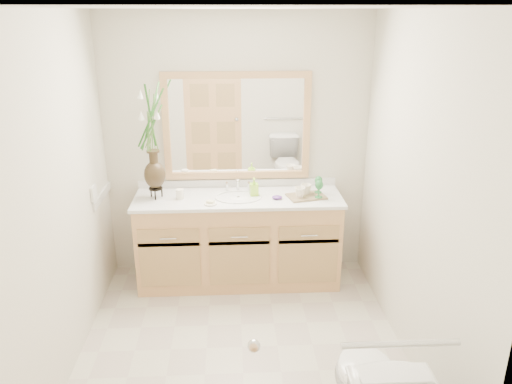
{
  "coord_description": "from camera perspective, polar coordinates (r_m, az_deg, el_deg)",
  "views": [
    {
      "loc": [
        -0.06,
        -3.13,
        2.38
      ],
      "look_at": [
        0.14,
        0.65,
        1.0
      ],
      "focal_mm": 35.0,
      "sensor_mm": 36.0,
      "label": 1
    }
  ],
  "objects": [
    {
      "name": "purple_dish",
      "position": [
        4.37,
        2.43,
        -0.61
      ],
      "size": [
        0.11,
        0.1,
        0.03
      ],
      "primitive_type": "ellipsoid",
      "rotation": [
        0.0,
        0.0,
        -0.33
      ],
      "color": "#532A7E",
      "rests_on": "counter"
    },
    {
      "name": "goblet_front",
      "position": [
        4.36,
        7.22,
        0.7
      ],
      "size": [
        0.07,
        0.07,
        0.16
      ],
      "color": "#257033",
      "rests_on": "tray"
    },
    {
      "name": "soap_dish",
      "position": [
        4.26,
        -5.23,
        -1.28
      ],
      "size": [
        0.11,
        0.11,
        0.03
      ],
      "color": "white",
      "rests_on": "counter"
    },
    {
      "name": "ceiling",
      "position": [
        3.13,
        -2.04,
        20.33
      ],
      "size": [
        2.4,
        2.6,
        0.02
      ],
      "primitive_type": "cube",
      "color": "white",
      "rests_on": "wall_back"
    },
    {
      "name": "floor",
      "position": [
        3.93,
        -1.6,
        -17.29
      ],
      "size": [
        2.6,
        2.6,
        0.0
      ],
      "primitive_type": "plane",
      "color": "beige",
      "rests_on": "ground"
    },
    {
      "name": "mug_right",
      "position": [
        4.45,
        5.74,
        0.36
      ],
      "size": [
        0.13,
        0.12,
        0.1
      ],
      "primitive_type": "imported",
      "rotation": [
        0.0,
        0.0,
        0.43
      ],
      "color": "white",
      "rests_on": "tray"
    },
    {
      "name": "wall_right",
      "position": [
        3.57,
        17.82,
        -0.31
      ],
      "size": [
        0.02,
        2.6,
        2.4
      ],
      "primitive_type": "cube",
      "color": "beige",
      "rests_on": "floor"
    },
    {
      "name": "vanity",
      "position": [
        4.59,
        -1.98,
        -5.57
      ],
      "size": [
        1.8,
        0.55,
        0.8
      ],
      "color": "tan",
      "rests_on": "floor"
    },
    {
      "name": "door",
      "position": [
        2.32,
        -8.74,
        -16.88
      ],
      "size": [
        0.8,
        0.03,
        2.0
      ],
      "primitive_type": "cube",
      "color": "tan",
      "rests_on": "floor"
    },
    {
      "name": "grab_bar",
      "position": [
        2.47,
        16.19,
        -16.34
      ],
      "size": [
        0.55,
        0.03,
        0.03
      ],
      "primitive_type": "cylinder",
      "rotation": [
        0.0,
        1.57,
        0.0
      ],
      "color": "silver",
      "rests_on": "wall_front"
    },
    {
      "name": "mug_left",
      "position": [
        4.37,
        5.04,
        0.02
      ],
      "size": [
        0.12,
        0.11,
        0.09
      ],
      "primitive_type": "imported",
      "rotation": [
        0.0,
        0.0,
        -0.3
      ],
      "color": "white",
      "rests_on": "tray"
    },
    {
      "name": "flower_vase",
      "position": [
        4.31,
        -11.85,
        6.91
      ],
      "size": [
        0.22,
        0.22,
        0.89
      ],
      "rotation": [
        0.0,
        0.0,
        -0.43
      ],
      "color": "black",
      "rests_on": "counter"
    },
    {
      "name": "goblet_back",
      "position": [
        4.48,
        7.16,
        1.2
      ],
      "size": [
        0.07,
        0.07,
        0.15
      ],
      "color": "#257033",
      "rests_on": "tray"
    },
    {
      "name": "tumbler",
      "position": [
        4.41,
        -8.69,
        -0.22
      ],
      "size": [
        0.07,
        0.07,
        0.09
      ],
      "primitive_type": "cylinder",
      "color": "white",
      "rests_on": "counter"
    },
    {
      "name": "wall_left",
      "position": [
        3.53,
        -21.65,
        -1.01
      ],
      "size": [
        0.02,
        2.6,
        2.4
      ],
      "primitive_type": "cube",
      "color": "beige",
      "rests_on": "floor"
    },
    {
      "name": "wall_front",
      "position": [
        2.18,
        -0.98,
        -12.85
      ],
      "size": [
        2.4,
        0.02,
        2.4
      ],
      "primitive_type": "cube",
      "color": "beige",
      "rests_on": "floor"
    },
    {
      "name": "tray",
      "position": [
        4.43,
        5.78,
        -0.5
      ],
      "size": [
        0.37,
        0.29,
        0.02
      ],
      "primitive_type": "cube",
      "rotation": [
        0.0,
        0.0,
        0.24
      ],
      "color": "brown",
      "rests_on": "counter"
    },
    {
      "name": "mirror",
      "position": [
        4.51,
        -2.2,
        7.49
      ],
      "size": [
        1.32,
        0.04,
        0.97
      ],
      "color": "white",
      "rests_on": "wall_back"
    },
    {
      "name": "soap_bottle",
      "position": [
        4.44,
        -0.23,
        0.52
      ],
      "size": [
        0.07,
        0.07,
        0.14
      ],
      "primitive_type": "imported",
      "rotation": [
        0.0,
        0.0,
        0.12
      ],
      "color": "#A7ED37",
      "rests_on": "counter"
    },
    {
      "name": "wall_back",
      "position": [
        4.58,
        -2.17,
        5.04
      ],
      "size": [
        2.4,
        0.02,
        2.4
      ],
      "primitive_type": "cube",
      "color": "beige",
      "rests_on": "floor"
    },
    {
      "name": "sink",
      "position": [
        4.43,
        -2.03,
        -1.28
      ],
      "size": [
        0.38,
        0.34,
        0.23
      ],
      "color": "white",
      "rests_on": "counter"
    },
    {
      "name": "switch_plate",
      "position": [
        4.29,
        -18.06,
        -0.1
      ],
      "size": [
        0.02,
        0.12,
        0.12
      ],
      "primitive_type": "cube",
      "color": "white",
      "rests_on": "wall_left"
    },
    {
      "name": "counter",
      "position": [
        4.43,
        -2.04,
        -0.72
      ],
      "size": [
        1.84,
        0.57,
        0.03
      ],
      "primitive_type": "cube",
      "color": "white",
      "rests_on": "vanity"
    }
  ]
}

